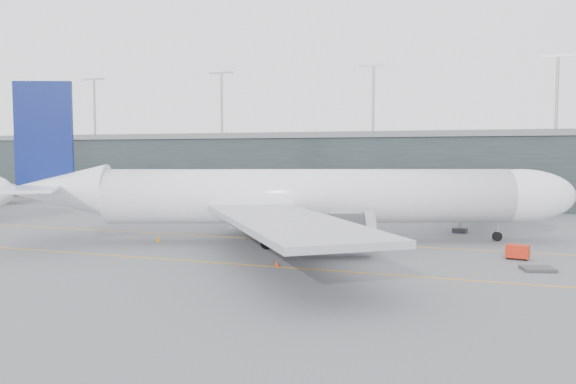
% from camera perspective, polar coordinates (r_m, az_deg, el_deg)
% --- Properties ---
extents(ground, '(320.00, 320.00, 0.00)m').
position_cam_1_polar(ground, '(75.55, -1.79, -4.32)').
color(ground, '#515055').
rests_on(ground, ground).
extents(taxiline_a, '(160.00, 0.25, 0.02)m').
position_cam_1_polar(taxiline_a, '(71.86, -2.92, -4.74)').
color(taxiline_a, orange).
rests_on(taxiline_a, ground).
extents(taxiline_b, '(160.00, 0.25, 0.02)m').
position_cam_1_polar(taxiline_b, '(57.53, -8.88, -6.99)').
color(taxiline_b, orange).
rests_on(taxiline_b, ground).
extents(taxiline_lead_main, '(0.25, 60.00, 0.02)m').
position_cam_1_polar(taxiline_lead_main, '(93.10, 5.45, -2.75)').
color(taxiline_lead_main, orange).
rests_on(taxiline_lead_main, ground).
extents(terminal, '(240.00, 36.00, 29.00)m').
position_cam_1_polar(terminal, '(130.68, 7.20, 2.53)').
color(terminal, '#1D2728').
rests_on(terminal, ground).
extents(main_aircraft, '(67.18, 62.00, 19.48)m').
position_cam_1_polar(main_aircraft, '(68.62, 1.71, -0.57)').
color(main_aircraft, white).
rests_on(main_aircraft, ground).
extents(jet_bridge, '(11.36, 42.56, 5.92)m').
position_cam_1_polar(jet_bridge, '(92.97, 18.33, -0.21)').
color(jet_bridge, '#29292E').
rests_on(jet_bridge, ground).
extents(gse_cart, '(2.45, 1.82, 1.51)m').
position_cam_1_polar(gse_cart, '(62.50, 22.30, -5.59)').
color(gse_cart, '#B7210D').
rests_on(gse_cart, ground).
extents(baggage_dolly, '(3.29, 2.88, 0.28)m').
position_cam_1_polar(baggage_dolly, '(57.54, 24.05, -7.13)').
color(baggage_dolly, '#343338').
rests_on(baggage_dolly, ground).
extents(uld_a, '(2.27, 1.87, 1.97)m').
position_cam_1_polar(uld_a, '(85.80, -2.95, -2.62)').
color(uld_a, '#333338').
rests_on(uld_a, ground).
extents(uld_b, '(1.92, 1.58, 1.66)m').
position_cam_1_polar(uld_b, '(86.79, -1.06, -2.65)').
color(uld_b, '#333338').
rests_on(uld_b, ground).
extents(uld_c, '(2.69, 2.41, 2.04)m').
position_cam_1_polar(uld_c, '(85.06, -0.12, -2.65)').
color(uld_c, '#333338').
rests_on(uld_c, ground).
extents(cone_wing_stbd, '(0.40, 0.40, 0.64)m').
position_cam_1_polar(cone_wing_stbd, '(54.35, -1.15, -7.26)').
color(cone_wing_stbd, red).
rests_on(cone_wing_stbd, ground).
extents(cone_wing_port, '(0.39, 0.39, 0.61)m').
position_cam_1_polar(cone_wing_port, '(82.78, 5.86, -3.39)').
color(cone_wing_port, orange).
rests_on(cone_wing_port, ground).
extents(cone_tail, '(0.50, 0.50, 0.80)m').
position_cam_1_polar(cone_tail, '(71.09, -13.01, -4.62)').
color(cone_tail, orange).
rests_on(cone_tail, ground).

